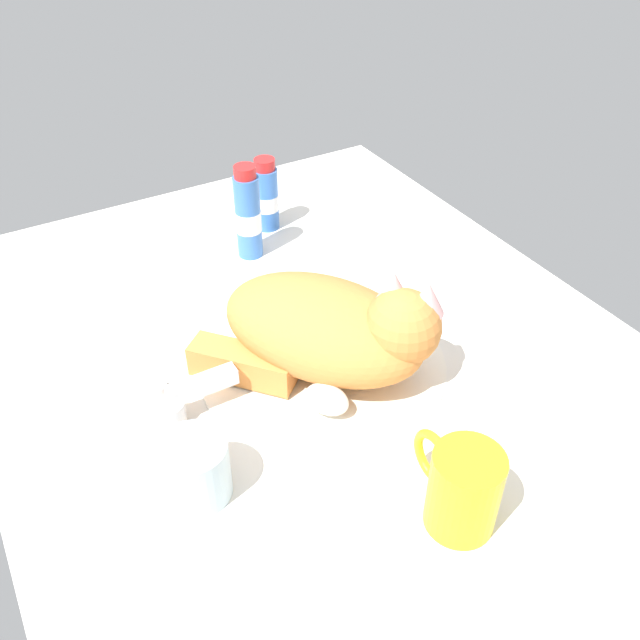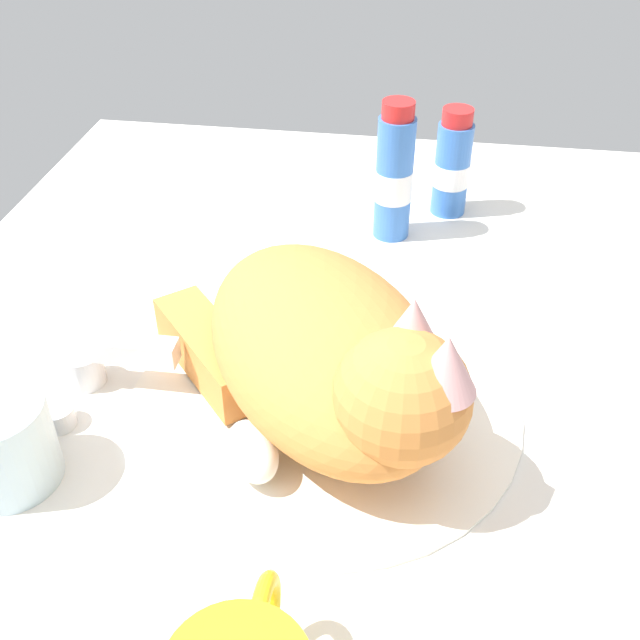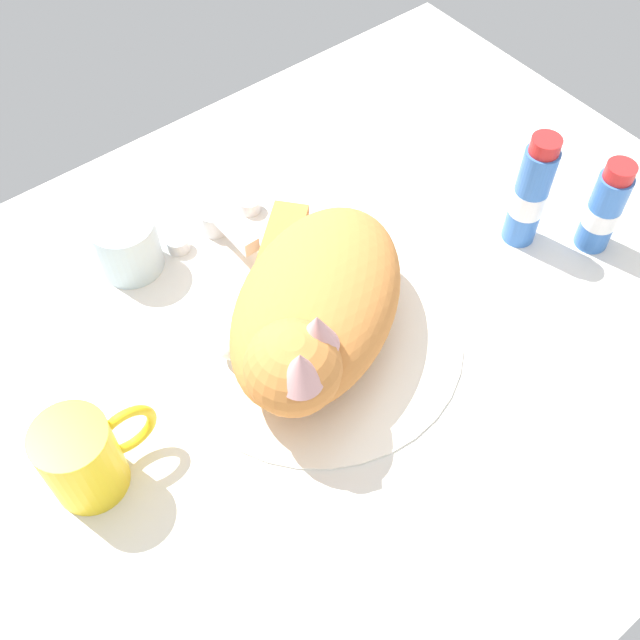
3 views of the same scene
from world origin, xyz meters
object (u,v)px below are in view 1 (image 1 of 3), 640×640
Objects in this scene: faucet at (181,404)px; cat at (333,329)px; coffee_mug at (461,489)px; mouthwash_bottle at (266,197)px; toothpaste_bottle at (248,215)px; rinse_cup at (194,469)px.

cat is at bearing -94.01° from faucet.
mouthwash_bottle is (62.51, -9.61, 0.95)cm from coffee_mug.
coffee_mug is 56.41cm from toothpaste_bottle.
cat is 4.16× the size of rinse_cup.
faucet is 36.83cm from toothpaste_bottle.
cat is at bearing -1.88° from coffee_mug.
coffee_mug is (-27.58, -19.17, 2.62)cm from faucet.
toothpaste_bottle is (28.67, -22.58, 4.95)cm from faucet.
mouthwash_bottle is (36.34, -8.75, -0.79)cm from cat.
coffee_mug is at bearing 178.12° from cat.
toothpaste_bottle is 1.23× the size of mouthwash_bottle.
mouthwash_bottle is (34.93, -28.78, 3.56)cm from faucet.
toothpaste_bottle reaches higher than coffee_mug.
coffee_mug is at bearing 176.53° from toothpaste_bottle.
faucet is 0.87× the size of toothpaste_bottle.
toothpaste_bottle reaches higher than mouthwash_bottle.
rinse_cup is (-9.59, 22.63, -3.00)cm from cat.
toothpaste_bottle reaches higher than faucet.
toothpaste_bottle is at bearing -38.22° from faucet.
toothpaste_bottle is (56.26, -3.41, 2.34)cm from coffee_mug.
coffee_mug is (-26.18, 0.86, -1.73)cm from cat.
coffee_mug is at bearing 171.26° from mouthwash_bottle.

